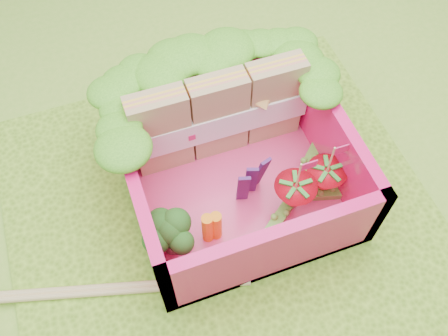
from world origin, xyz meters
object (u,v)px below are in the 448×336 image
object	(u,v)px
broccoli	(171,232)
strawberry_right	(324,180)
bento_box	(235,162)
sandwich_stack	(219,116)
chopsticks	(68,292)
strawberry_left	(294,196)

from	to	relation	value
broccoli	strawberry_right	bearing A→B (deg)	2.28
bento_box	strawberry_right	world-z (taller)	bento_box
broccoli	strawberry_right	world-z (taller)	strawberry_right
bento_box	broccoli	size ratio (longest dim) A/B	3.76
sandwich_stack	strawberry_right	size ratio (longest dim) A/B	2.35
broccoli	chopsticks	world-z (taller)	broccoli
bento_box	strawberry_left	distance (m)	0.41
strawberry_right	bento_box	bearing A→B (deg)	152.56
sandwich_stack	strawberry_right	world-z (taller)	sandwich_stack
bento_box	broccoli	xyz separation A→B (m)	(-0.50, -0.29, -0.04)
sandwich_stack	chopsticks	world-z (taller)	sandwich_stack
bento_box	broccoli	bearing A→B (deg)	-149.66
broccoli	strawberry_right	size ratio (longest dim) A/B	0.71
strawberry_left	strawberry_right	distance (m)	0.23
bento_box	strawberry_right	distance (m)	0.56
strawberry_left	chopsticks	distance (m)	1.42
bento_box	chopsticks	distance (m)	1.23
broccoli	strawberry_left	world-z (taller)	strawberry_left
chopsticks	strawberry_right	bearing A→B (deg)	3.35
chopsticks	strawberry_left	bearing A→B (deg)	2.25
bento_box	chopsticks	bearing A→B (deg)	-163.10
broccoli	sandwich_stack	bearing A→B (deg)	49.93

